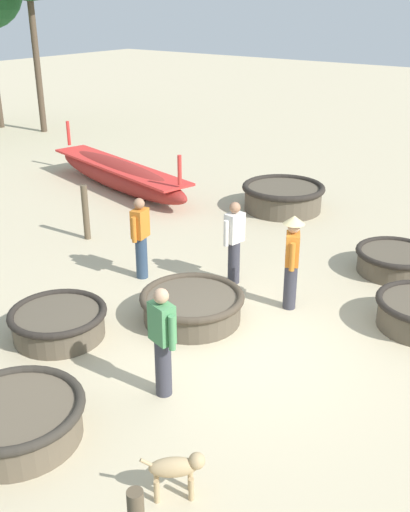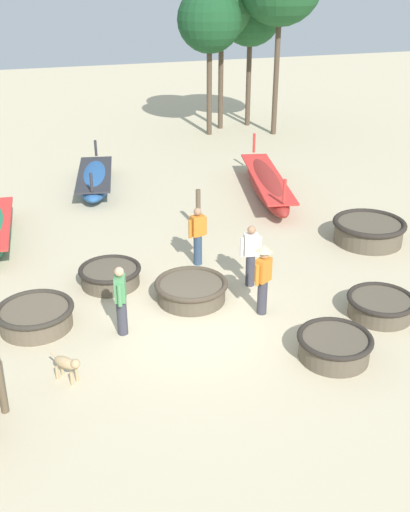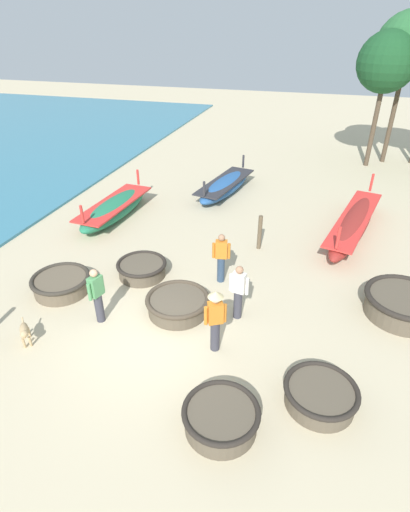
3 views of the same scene
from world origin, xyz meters
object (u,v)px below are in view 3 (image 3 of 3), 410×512
(coracle_far_right, at_px, (178,304))
(long_boat_ochre_hull, at_px, (225,186))
(mooring_post_mid_beach, at_px, (260,232))
(fisherman_crouching, at_px, (215,317))
(coracle_front_left, at_px, (221,418))
(coracle_nearest, at_px, (142,268))
(tree_leftmost, at_px, (387,63))
(coracle_front_right, at_px, (320,395))
(fisherman_hauling, at_px, (238,291))
(tree_left_mid, at_px, (409,47))
(coracle_weathered, at_px, (61,283))
(fisherman_with_hat, at_px, (97,294))
(fisherman_standing_right, at_px, (221,257))
(coracle_far_left, at_px, (403,304))
(long_boat_red_hull, at_px, (115,208))
(long_boat_blue_hull, at_px, (354,224))

(coracle_far_right, distance_m, long_boat_ochre_hull, 8.67)
(mooring_post_mid_beach, bearing_deg, fisherman_crouching, -91.73)
(coracle_front_left, bearing_deg, coracle_nearest, 129.28)
(tree_leftmost, bearing_deg, coracle_front_left, -100.97)
(coracle_front_right, bearing_deg, fisherman_hauling, 134.59)
(tree_left_mid, bearing_deg, coracle_far_right, -112.07)
(coracle_weathered, distance_m, fisherman_with_hat, 2.00)
(coracle_weathered, relative_size, tree_left_mid, 0.23)
(coracle_nearest, relative_size, fisherman_crouching, 0.91)
(fisherman_standing_right, bearing_deg, coracle_nearest, -170.37)
(coracle_far_right, distance_m, mooring_post_mid_beach, 4.33)
(coracle_far_right, relative_size, coracle_far_left, 0.84)
(coracle_weathered, xyz_separation_m, long_boat_red_hull, (-0.89, 4.99, 0.10))
(fisherman_crouching, bearing_deg, long_boat_blue_hull, 65.53)
(coracle_front_right, distance_m, fisherman_with_hat, 5.72)
(coracle_far_right, bearing_deg, mooring_post_mid_beach, 69.95)
(fisherman_with_hat, bearing_deg, long_boat_ochre_hull, 84.36)
(long_boat_red_hull, bearing_deg, coracle_nearest, -52.23)
(coracle_front_right, relative_size, fisherman_standing_right, 0.97)
(coracle_far_right, relative_size, fisherman_standing_right, 1.09)
(long_boat_ochre_hull, relative_size, fisherman_standing_right, 2.89)
(tree_leftmost, xyz_separation_m, tree_left_mid, (0.91, 0.98, 0.64))
(tree_leftmost, bearing_deg, fisherman_standing_right, -110.04)
(long_boat_ochre_hull, relative_size, long_boat_red_hull, 1.02)
(coracle_nearest, bearing_deg, coracle_far_right, -39.35)
(long_boat_ochre_hull, height_order, fisherman_crouching, fisherman_crouching)
(coracle_weathered, height_order, fisherman_crouching, fisherman_crouching)
(long_boat_ochre_hull, bearing_deg, tree_leftmost, 43.94)
(coracle_far_right, bearing_deg, long_boat_blue_hull, 53.00)
(coracle_front_left, relative_size, mooring_post_mid_beach, 1.24)
(long_boat_ochre_hull, height_order, mooring_post_mid_beach, mooring_post_mid_beach)
(long_boat_ochre_hull, height_order, tree_left_mid, tree_left_mid)
(coracle_front_left, relative_size, coracle_front_right, 0.99)
(coracle_nearest, xyz_separation_m, long_boat_ochre_hull, (0.79, 7.27, 0.09))
(tree_leftmost, bearing_deg, fisherman_crouching, -104.66)
(long_boat_ochre_hull, xyz_separation_m, fisherman_crouching, (2.18, -9.70, 0.61))
(coracle_front_left, distance_m, coracle_far_left, 5.99)
(long_boat_blue_hull, bearing_deg, coracle_front_left, -105.68)
(long_boat_blue_hull, bearing_deg, tree_left_mid, 79.48)
(fisherman_with_hat, bearing_deg, fisherman_hauling, 18.92)
(coracle_nearest, distance_m, fisherman_hauling, 3.46)
(coracle_front_right, bearing_deg, tree_left_mid, 81.73)
(coracle_far_left, relative_size, long_boat_ochre_hull, 0.45)
(coracle_front_left, distance_m, mooring_post_mid_beach, 7.19)
(long_boat_blue_hull, bearing_deg, coracle_far_left, -75.53)
(coracle_far_right, relative_size, coracle_nearest, 1.12)
(coracle_far_right, xyz_separation_m, fisherman_with_hat, (-1.80, -0.91, 0.57))
(coracle_nearest, bearing_deg, long_boat_red_hull, 127.77)
(fisherman_hauling, distance_m, tree_left_mid, 16.86)
(coracle_far_right, xyz_separation_m, coracle_nearest, (-1.65, 1.35, -0.01))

